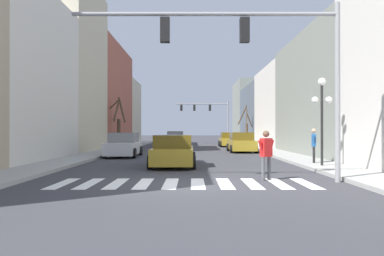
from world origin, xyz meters
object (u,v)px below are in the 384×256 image
Objects in this scene: car_parked_left_far at (174,140)px; car_parked_right_mid at (172,152)px; street_tree_left_near at (245,127)px; street_tree_right_mid at (117,123)px; street_lamp_right_corner at (320,103)px; car_parked_right_near at (240,143)px; pedestrian_on_left_sidewalk at (265,151)px; traffic_signal_far at (207,112)px; car_at_intersection at (123,145)px; car_parked_right_far at (228,140)px; pedestrian_on_right_sidewalk at (313,142)px; traffic_signal_near at (254,48)px.

car_parked_right_mid is at bearing 2.23° from car_parked_left_far.
street_tree_left_near is (8.24, 5.31, 1.34)m from car_parked_left_far.
street_tree_right_mid is 16.26m from street_tree_left_near.
street_tree_left_near reaches higher than street_lamp_right_corner.
car_parked_right_near is (-1.97, 13.21, -2.27)m from street_lamp_right_corner.
pedestrian_on_left_sidewalk is at bearing -66.66° from street_tree_right_mid.
traffic_signal_far is 27.37m from car_at_intersection.
pedestrian_on_left_sidewalk is (3.56, -4.99, 0.32)m from car_parked_right_mid.
traffic_signal_far is 1.74× the size of car_parked_right_far.
pedestrian_on_right_sidewalk reaches higher than car_parked_right_near.
pedestrian_on_right_sidewalk is (7.03, 0.46, 0.44)m from car_parked_right_mid.
car_at_intersection reaches higher than car_parked_right_mid.
street_tree_left_near is (0.49, 27.49, -0.91)m from street_lamp_right_corner.
traffic_signal_far is at bearing -14.53° from car_at_intersection.
street_lamp_right_corner reaches higher than pedestrian_on_right_sidewalk.
car_at_intersection is at bearing -119.45° from street_tree_left_near.
street_lamp_right_corner is 23.60m from car_parked_left_far.
car_parked_left_far is at bearing 32.82° from car_parked_right_near.
street_lamp_right_corner is (3.78, -34.13, -1.32)m from traffic_signal_far.
car_parked_left_far is at bearing 33.65° from street_tree_right_mid.
traffic_signal_near is at bearing 8.31° from car_parked_left_far.
traffic_signal_far is 11.55m from car_parked_right_far.
car_parked_right_far is (-0.01, 10.10, -0.02)m from car_parked_right_near.
street_tree_right_mid is (-13.12, 18.60, -0.58)m from street_lamp_right_corner.
street_tree_right_mid is at bearing -100.73° from pedestrian_on_left_sidewalk.
traffic_signal_far is 8.21m from street_tree_left_near.
car_at_intersection is (-2.83, -14.31, -0.02)m from car_parked_left_far.
street_tree_right_mid is at bearing 13.27° from car_at_intersection.
traffic_signal_near is 27.24m from car_parked_left_far.
pedestrian_on_right_sidewalk is at bearing 93.73° from car_parked_right_mid.
street_tree_left_near is (7.42, 26.48, 1.39)m from car_parked_right_mid.
pedestrian_on_right_sidewalk is 0.37× the size of street_tree_left_near.
traffic_signal_far is 1.49× the size of street_tree_right_mid.
street_lamp_right_corner is 27.51m from street_tree_left_near.
traffic_signal_near is at bearing -15.14° from pedestrian_on_right_sidewalk.
traffic_signal_near reaches higher than street_tree_left_near.
traffic_signal_near is 1.89× the size of street_tree_right_mid.
traffic_signal_near is 7.40m from car_parked_right_mid.
traffic_signal_far is at bearing 161.62° from car_parked_left_far.
street_lamp_right_corner reaches higher than car_parked_right_far.
pedestrian_on_left_sidewalk is 24.65m from street_tree_right_mid.
car_at_intersection is 1.15× the size of car_parked_right_far.
street_tree_right_mid is at bearing -121.02° from traffic_signal_far.
car_parked_left_far is 14.59m from car_at_intersection.
pedestrian_on_left_sidewalk is at bearing -96.99° from street_tree_left_near.
traffic_signal_far is 1.69× the size of car_parked_right_mid.
car_parked_right_far is at bearing -80.54° from traffic_signal_far.
street_lamp_right_corner is at bearing 14.36° from pedestrian_on_right_sidewalk.
car_parked_right_far is 21.95m from pedestrian_on_right_sidewalk.
pedestrian_on_right_sidewalk is 26.05m from street_tree_left_near.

